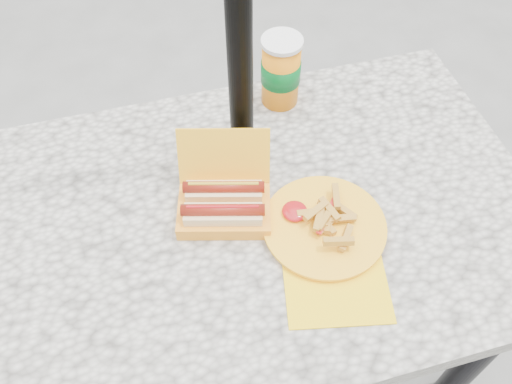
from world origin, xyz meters
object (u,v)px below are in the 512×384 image
object	(u,v)px
fries_plate	(325,229)
soda_cup	(281,71)
hotdog_box	(224,203)
umbrella_pole	(239,30)

from	to	relation	value
fries_plate	soda_cup	distance (m)	0.41
hotdog_box	soda_cup	xyz separation A→B (m)	(0.21, 0.30, 0.06)
umbrella_pole	soda_cup	bearing A→B (deg)	49.44
umbrella_pole	soda_cup	distance (m)	0.33
umbrella_pole	fries_plate	bearing A→B (deg)	-65.68
hotdog_box	fries_plate	bearing A→B (deg)	-13.92
umbrella_pole	hotdog_box	xyz separation A→B (m)	(-0.08, -0.14, -0.31)
umbrella_pole	fries_plate	size ratio (longest dim) A/B	6.07
hotdog_box	fries_plate	xyz separation A→B (m)	(0.19, -0.10, -0.02)
umbrella_pole	fries_plate	xyz separation A→B (m)	(0.11, -0.25, -0.34)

